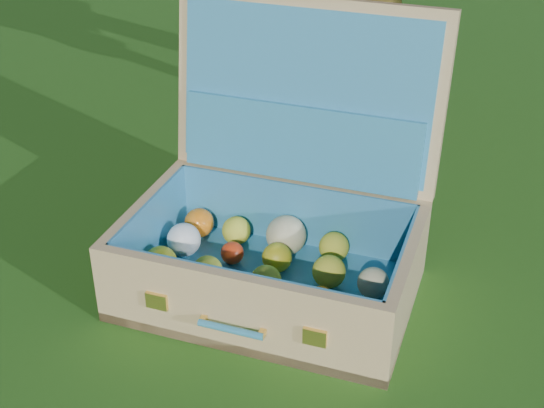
% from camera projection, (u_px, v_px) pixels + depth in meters
% --- Properties ---
extents(ground, '(60.00, 60.00, 0.00)m').
position_uv_depth(ground, '(264.00, 297.00, 1.51)').
color(ground, '#215114').
rests_on(ground, ground).
extents(suitcase, '(0.66, 0.59, 0.53)m').
position_uv_depth(suitcase, '(280.00, 210.00, 1.51)').
color(suitcase, '#DCB476').
rests_on(suitcase, ground).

